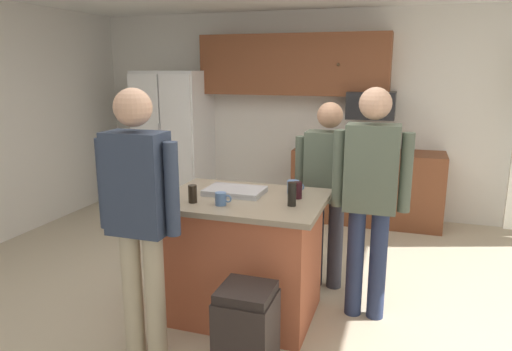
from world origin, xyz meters
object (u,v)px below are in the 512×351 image
refrigerator (174,140)px  mug_blue_stoneware (221,199)px  serving_tray (235,191)px  glass_short_whisky (292,194)px  mug_ceramic_white (293,187)px  tumbler_amber (193,194)px  person_host_foreground (371,189)px  kitchen_island (244,256)px  glass_dark_ale (297,190)px  person_guest_right (328,184)px  person_elder_center (139,207)px  microwave_over_range (371,105)px  trash_bin (246,334)px

refrigerator → mug_blue_stoneware: (1.82, -2.75, 0.07)m
serving_tray → glass_short_whisky: bearing=-19.7°
mug_ceramic_white → tumbler_amber: 0.78m
person_host_foreground → tumbler_amber: 1.30m
person_host_foreground → serving_tray: 1.02m
kitchen_island → mug_blue_stoneware: bearing=-109.2°
glass_dark_ale → kitchen_island: bearing=-165.6°
refrigerator → person_guest_right: 3.04m
person_host_foreground → glass_dark_ale: size_ratio=14.27×
person_elder_center → tumbler_amber: person_elder_center is taller
microwave_over_range → person_host_foreground: (0.21, -2.37, -0.43)m
kitchen_island → person_elder_center: person_elder_center is taller
microwave_over_range → refrigerator: bearing=-177.4°
person_guest_right → serving_tray: (-0.61, -0.60, 0.04)m
person_elder_center → mug_ceramic_white: bearing=-7.4°
serving_tray → person_guest_right: bearing=44.4°
serving_tray → trash_bin: bearing=-65.3°
person_guest_right → mug_blue_stoneware: (-0.60, -0.91, 0.07)m
refrigerator → trash_bin: (2.18, -3.25, -0.62)m
refrigerator → microwave_over_range: bearing=2.6°
person_elder_center → tumbler_amber: size_ratio=13.85×
glass_short_whisky → mug_blue_stoneware: size_ratio=1.38×
person_guest_right → serving_tray: 0.86m
person_elder_center → mug_blue_stoneware: 0.60m
microwave_over_range → person_host_foreground: person_host_foreground is taller
refrigerator → person_guest_right: bearing=-37.2°
mug_ceramic_white → glass_dark_ale: 0.14m
glass_dark_ale → glass_short_whisky: size_ratio=0.73×
person_guest_right → person_host_foreground: size_ratio=0.92×
person_elder_center → trash_bin: 1.03m
tumbler_amber → serving_tray: tumbler_amber is taller
person_host_foreground → person_elder_center: person_elder_center is taller
refrigerator → serving_tray: bearing=-53.4°
person_guest_right → mug_blue_stoneware: size_ratio=13.24×
kitchen_island → person_host_foreground: (0.90, 0.26, 0.54)m
person_guest_right → person_elder_center: person_elder_center is taller
refrigerator → kitchen_island: refrigerator is taller
microwave_over_range → glass_dark_ale: 2.59m
microwave_over_range → tumbler_amber: (-0.99, -2.88, -0.44)m
microwave_over_range → person_guest_right: size_ratio=0.35×
microwave_over_range → kitchen_island: bearing=-104.7°
refrigerator → glass_dark_ale: (2.29, -2.42, 0.09)m
kitchen_island → serving_tray: 0.50m
microwave_over_range → person_elder_center: bearing=-108.8°
glass_short_whisky → serving_tray: glass_short_whisky is taller
refrigerator → kitchen_island: size_ratio=1.54×
mug_blue_stoneware → mug_ceramic_white: bearing=48.5°
kitchen_island → glass_dark_ale: glass_dark_ale is taller
glass_short_whisky → microwave_over_range: bearing=83.8°
person_elder_center → serving_tray: (0.35, 0.79, -0.07)m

